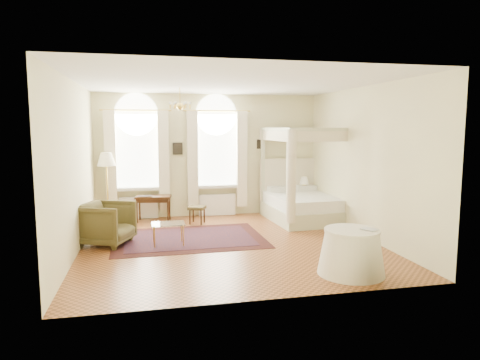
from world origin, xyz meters
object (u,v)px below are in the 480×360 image
at_px(stool, 197,209).
at_px(floor_lamp, 106,163).
at_px(coffee_table, 168,225).
at_px(writing_desk, 153,200).
at_px(canopy_bed, 305,200).
at_px(nightstand, 306,202).
at_px(armchair, 106,224).
at_px(side_table, 351,252).

bearing_deg(stool, floor_lamp, 165.28).
distance_m(stool, coffee_table, 2.02).
bearing_deg(writing_desk, floor_lamp, 176.09).
xyz_separation_m(canopy_bed, stool, (-2.79, 0.21, -0.18)).
distance_m(nightstand, coffee_table, 4.71).
height_order(canopy_bed, armchair, canopy_bed).
height_order(stool, floor_lamp, floor_lamp).
bearing_deg(floor_lamp, nightstand, 1.09).
distance_m(nightstand, stool, 3.23).
relative_size(nightstand, armchair, 0.66).
bearing_deg(floor_lamp, coffee_table, -60.21).
relative_size(floor_lamp, side_table, 1.62).
height_order(coffee_table, floor_lamp, floor_lamp).
xyz_separation_m(writing_desk, floor_lamp, (-1.13, 0.08, 0.96)).
bearing_deg(armchair, nightstand, -43.81).
height_order(floor_lamp, side_table, floor_lamp).
xyz_separation_m(armchair, side_table, (4.12, -2.71, -0.07)).
bearing_deg(writing_desk, nightstand, 2.44).
relative_size(writing_desk, stool, 1.87).
relative_size(canopy_bed, coffee_table, 3.53).
height_order(canopy_bed, coffee_table, canopy_bed).
relative_size(canopy_bed, nightstand, 3.74).
bearing_deg(nightstand, stool, -167.83).
height_order(armchair, coffee_table, armchair).
xyz_separation_m(stool, armchair, (-2.05, -1.56, 0.07)).
xyz_separation_m(armchair, floor_lamp, (-0.15, 2.14, 1.09)).
distance_m(stool, side_table, 4.74).
relative_size(stool, side_table, 0.46).
bearing_deg(nightstand, writing_desk, -177.56).
bearing_deg(armchair, side_table, -100.45).
bearing_deg(coffee_table, floor_lamp, 119.79).
relative_size(nightstand, writing_desk, 0.68).
height_order(armchair, side_table, armchair).
bearing_deg(coffee_table, nightstand, 32.59).
relative_size(writing_desk, floor_lamp, 0.53).
xyz_separation_m(stool, floor_lamp, (-2.20, 0.58, 1.16)).
relative_size(nightstand, coffee_table, 0.95).
relative_size(coffee_table, floor_lamp, 0.38).
xyz_separation_m(coffee_table, floor_lamp, (-1.39, 2.43, 1.12)).
bearing_deg(side_table, stool, 115.80).
relative_size(stool, floor_lamp, 0.28).
height_order(writing_desk, side_table, side_table).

